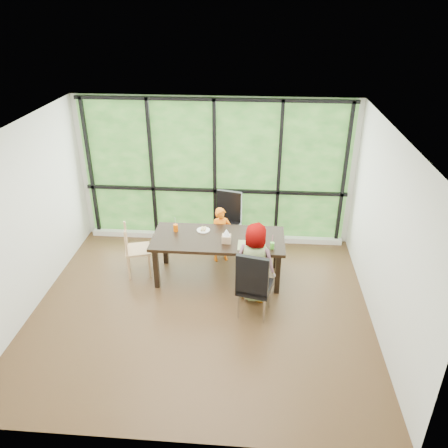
{
  "coord_description": "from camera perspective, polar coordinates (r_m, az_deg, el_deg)",
  "views": [
    {
      "loc": [
        0.77,
        -5.3,
        4.21
      ],
      "look_at": [
        0.28,
        0.77,
        1.05
      ],
      "focal_mm": 35.6,
      "sensor_mm": 36.0,
      "label": 1
    }
  ],
  "objects": [
    {
      "name": "chair_interior_leather",
      "position": [
        6.43,
        4.0,
        -7.49
      ],
      "size": [
        0.55,
        0.55,
        1.08
      ],
      "primitive_type": "cube",
      "rotation": [
        0.0,
        0.0,
        2.92
      ],
      "color": "black",
      "rests_on": "ground"
    },
    {
      "name": "tissue_box",
      "position": [
        6.94,
        0.31,
        -1.9
      ],
      "size": [
        0.14,
        0.14,
        0.12
      ],
      "primitive_type": "cube",
      "color": "tan",
      "rests_on": "dining_table"
    },
    {
      "name": "crepe_rolls_near",
      "position": [
        6.9,
        3.81,
        -2.47
      ],
      "size": [
        0.1,
        0.12,
        0.04
      ],
      "primitive_type": null,
      "color": "tan",
      "rests_on": "plate_near"
    },
    {
      "name": "dining_table",
      "position": [
        7.29,
        -0.72,
        -4.32
      ],
      "size": [
        2.2,
        1.14,
        0.75
      ],
      "primitive_type": "cube",
      "rotation": [
        0.0,
        0.0,
        -0.1
      ],
      "color": "black",
      "rests_on": "ground"
    },
    {
      "name": "foliage_backdrop",
      "position": [
        8.09,
        -1.17,
        6.72
      ],
      "size": [
        4.8,
        0.02,
        2.65
      ],
      "primitive_type": "cube",
      "color": "#21471B",
      "rests_on": "back_wall"
    },
    {
      "name": "straw_pink",
      "position": [
        6.77,
        6.25,
        -2.09
      ],
      "size": [
        0.01,
        0.04,
        0.2
      ],
      "primitive_type": "cylinder",
      "rotation": [
        0.14,
        0.0,
        0.0
      ],
      "color": "pink",
      "rests_on": "green_cup"
    },
    {
      "name": "orange_cup",
      "position": [
        7.31,
        -6.23,
        -0.49
      ],
      "size": [
        0.08,
        0.08,
        0.12
      ],
      "primitive_type": "cylinder",
      "color": "#E45804",
      "rests_on": "dining_table"
    },
    {
      "name": "back_wall",
      "position": [
        8.11,
        -1.16,
        6.77
      ],
      "size": [
        5.0,
        0.0,
        5.0
      ],
      "primitive_type": "plane",
      "rotation": [
        1.57,
        0.0,
        0.0
      ],
      "color": "silver",
      "rests_on": "ground"
    },
    {
      "name": "plate_far",
      "position": [
        7.31,
        -2.67,
        -0.79
      ],
      "size": [
        0.22,
        0.22,
        0.01
      ],
      "primitive_type": "cylinder",
      "color": "white",
      "rests_on": "dining_table"
    },
    {
      "name": "ground",
      "position": [
        6.81,
        -2.93,
        -10.79
      ],
      "size": [
        5.0,
        5.0,
        0.0
      ],
      "primitive_type": "plane",
      "color": "black",
      "rests_on": "ground"
    },
    {
      "name": "plate_near",
      "position": [
        6.91,
        3.81,
        -2.65
      ],
      "size": [
        0.21,
        0.21,
        0.01
      ],
      "primitive_type": "cylinder",
      "color": "white",
      "rests_on": "dining_table"
    },
    {
      "name": "tissue",
      "position": [
        6.89,
        0.32,
        -1.07
      ],
      "size": [
        0.12,
        0.12,
        0.11
      ],
      "primitive_type": "cone",
      "color": "white",
      "rests_on": "tissue_box"
    },
    {
      "name": "child_older",
      "position": [
        6.68,
        4.21,
        -4.96
      ],
      "size": [
        0.72,
        0.59,
        1.28
      ],
      "primitive_type": "imported",
      "rotation": [
        0.0,
        0.0,
        2.81
      ],
      "color": "gray",
      "rests_on": "ground"
    },
    {
      "name": "crepe_rolls_far",
      "position": [
        7.3,
        -2.67,
        -0.62
      ],
      "size": [
        0.1,
        0.12,
        0.04
      ],
      "primitive_type": null,
      "color": "tan",
      "rests_on": "plate_far"
    },
    {
      "name": "chair_window_leather",
      "position": [
        8.02,
        0.25,
        0.18
      ],
      "size": [
        0.56,
        0.56,
        1.08
      ],
      "primitive_type": "cube",
      "rotation": [
        0.0,
        0.0,
        -0.25
      ],
      "color": "black",
      "rests_on": "ground"
    },
    {
      "name": "placemat",
      "position": [
        6.89,
        3.57,
        -2.77
      ],
      "size": [
        0.43,
        0.31,
        0.01
      ],
      "primitive_type": "cube",
      "color": "tan",
      "rests_on": "dining_table"
    },
    {
      "name": "green_cup",
      "position": [
        6.81,
        6.21,
        -2.77
      ],
      "size": [
        0.07,
        0.07,
        0.1
      ],
      "primitive_type": "cylinder",
      "color": "#5ECE3C",
      "rests_on": "dining_table"
    },
    {
      "name": "window_mullions",
      "position": [
        8.05,
        -1.2,
        6.62
      ],
      "size": [
        4.8,
        0.06,
        2.65
      ],
      "primitive_type": null,
      "color": "black",
      "rests_on": "back_wall"
    },
    {
      "name": "chair_end_beech",
      "position": [
        7.5,
        -11.03,
        -3.24
      ],
      "size": [
        0.5,
        0.52,
        0.9
      ],
      "primitive_type": "cube",
      "rotation": [
        0.0,
        0.0,
        1.85
      ],
      "color": "tan",
      "rests_on": "ground"
    },
    {
      "name": "straw_white",
      "position": [
        7.26,
        -6.27,
        0.21
      ],
      "size": [
        0.01,
        0.04,
        0.2
      ],
      "primitive_type": "cylinder",
      "rotation": [
        0.14,
        0.0,
        0.0
      ],
      "color": "white",
      "rests_on": "orange_cup"
    },
    {
      "name": "window_sill",
      "position": [
        8.57,
        -1.14,
        -1.63
      ],
      "size": [
        4.8,
        0.12,
        0.1
      ],
      "primitive_type": "cube",
      "color": "silver",
      "rests_on": "ground"
    },
    {
      "name": "child_toddler",
      "position": [
        7.71,
        -0.35,
        -1.36
      ],
      "size": [
        0.42,
        0.35,
        1.0
      ],
      "primitive_type": "imported",
      "rotation": [
        0.0,
        0.0,
        0.34
      ],
      "color": "orange",
      "rests_on": "ground"
    }
  ]
}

